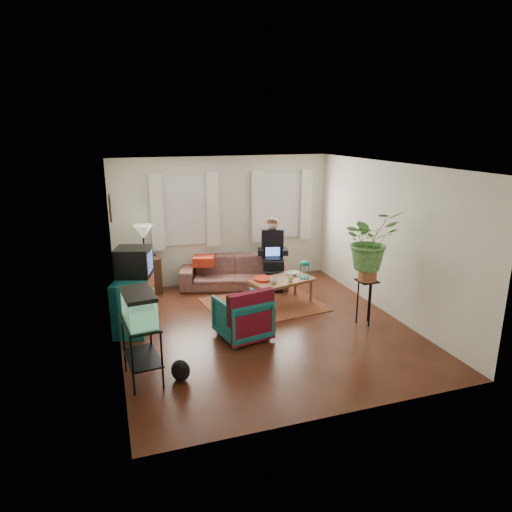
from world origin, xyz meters
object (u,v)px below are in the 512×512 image
object	(u,v)px
sofa	(234,267)
coffee_table	(282,291)
side_table	(146,275)
aquarium_stand	(142,352)
armchair	(242,315)
dresser	(134,303)
plant_stand	(365,302)

from	to	relation	value
sofa	coffee_table	bearing A→B (deg)	-47.55
side_table	aquarium_stand	distance (m)	3.32
sofa	armchair	xyz separation A→B (m)	(-0.52, -2.29, -0.05)
coffee_table	armchair	bearing A→B (deg)	-148.52
sofa	armchair	world-z (taller)	sofa
armchair	coffee_table	xyz separation A→B (m)	(1.09, 1.12, -0.13)
dresser	aquarium_stand	distance (m)	1.65
side_table	armchair	bearing A→B (deg)	-64.10
side_table	coffee_table	bearing A→B (deg)	-30.99
coffee_table	plant_stand	distance (m)	1.61
side_table	coffee_table	size ratio (longest dim) A/B	0.63
aquarium_stand	armchair	size ratio (longest dim) A/B	1.08
dresser	armchair	size ratio (longest dim) A/B	1.30
plant_stand	aquarium_stand	bearing A→B (deg)	-170.01
side_table	armchair	size ratio (longest dim) A/B	0.97
sofa	side_table	xyz separation A→B (m)	(-1.74, 0.22, -0.06)
dresser	coffee_table	distance (m)	2.67
side_table	coffee_table	distance (m)	2.70
side_table	armchair	xyz separation A→B (m)	(1.22, -2.50, 0.01)
dresser	plant_stand	world-z (taller)	dresser
sofa	aquarium_stand	distance (m)	3.72
dresser	aquarium_stand	world-z (taller)	dresser
side_table	aquarium_stand	size ratio (longest dim) A/B	0.90
coffee_table	side_table	bearing A→B (deg)	134.82
side_table	dresser	xyz separation A→B (m)	(-0.34, -1.65, 0.07)
aquarium_stand	armchair	world-z (taller)	aquarium_stand
dresser	plant_stand	xyz separation A→B (m)	(3.62, -1.01, -0.05)
aquarium_stand	armchair	distance (m)	1.76
dresser	plant_stand	bearing A→B (deg)	1.69
side_table	dresser	bearing A→B (deg)	-101.67
armchair	plant_stand	size ratio (longest dim) A/B	0.98
side_table	sofa	bearing A→B (deg)	-7.08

